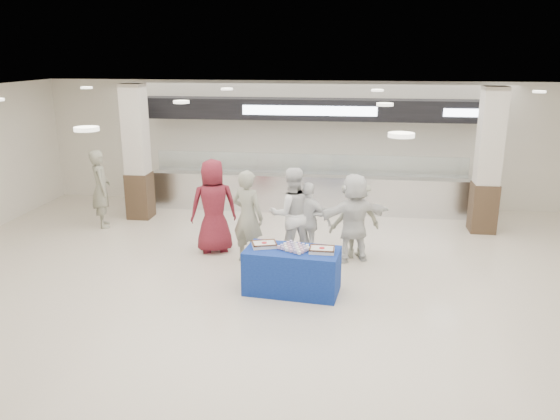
# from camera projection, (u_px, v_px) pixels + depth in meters

# --- Properties ---
(ground) EXTENTS (14.00, 14.00, 0.00)m
(ground) POSITION_uv_depth(u_px,v_px,m) (281.00, 301.00, 8.84)
(ground) COLOR beige
(ground) RESTS_ON ground
(serving_line) EXTENTS (8.70, 0.85, 2.80)m
(serving_line) POSITION_uv_depth(u_px,v_px,m) (309.00, 165.00, 13.65)
(serving_line) COLOR silver
(serving_line) RESTS_ON ground
(column_left) EXTENTS (0.55, 0.55, 3.20)m
(column_left) POSITION_uv_depth(u_px,v_px,m) (137.00, 155.00, 12.92)
(column_left) COLOR #382719
(column_left) RESTS_ON ground
(column_right) EXTENTS (0.55, 0.55, 3.20)m
(column_right) POSITION_uv_depth(u_px,v_px,m) (488.00, 164.00, 11.89)
(column_right) COLOR #382719
(column_right) RESTS_ON ground
(display_table) EXTENTS (1.62, 0.94, 0.75)m
(display_table) POSITION_uv_depth(u_px,v_px,m) (292.00, 271.00, 9.10)
(display_table) COLOR navy
(display_table) RESTS_ON ground
(sheet_cake_left) EXTENTS (0.47, 0.42, 0.09)m
(sheet_cake_left) POSITION_uv_depth(u_px,v_px,m) (264.00, 244.00, 9.13)
(sheet_cake_left) COLOR white
(sheet_cake_left) RESTS_ON display_table
(sheet_cake_right) EXTENTS (0.41, 0.32, 0.09)m
(sheet_cake_right) POSITION_uv_depth(u_px,v_px,m) (322.00, 249.00, 8.88)
(sheet_cake_right) COLOR white
(sheet_cake_right) RESTS_ON display_table
(cupcake_tray) EXTENTS (0.53, 0.49, 0.07)m
(cupcake_tray) POSITION_uv_depth(u_px,v_px,m) (295.00, 248.00, 9.00)
(cupcake_tray) COLOR #B2B1B6
(cupcake_tray) RESTS_ON display_table
(civilian_maroon) EXTENTS (1.08, 0.89, 1.89)m
(civilian_maroon) POSITION_uv_depth(u_px,v_px,m) (214.00, 206.00, 10.82)
(civilian_maroon) COLOR maroon
(civilian_maroon) RESTS_ON ground
(soldier_a) EXTENTS (0.77, 0.65, 1.80)m
(soldier_a) POSITION_uv_depth(u_px,v_px,m) (248.00, 217.00, 10.28)
(soldier_a) COLOR gray
(soldier_a) RESTS_ON ground
(chef_tall) EXTENTS (1.06, 0.94, 1.81)m
(chef_tall) POSITION_uv_depth(u_px,v_px,m) (292.00, 214.00, 10.45)
(chef_tall) COLOR white
(chef_tall) RESTS_ON ground
(chef_short) EXTENTS (0.97, 0.60, 1.54)m
(chef_short) POSITION_uv_depth(u_px,v_px,m) (308.00, 222.00, 10.43)
(chef_short) COLOR white
(chef_short) RESTS_ON ground
(soldier_b) EXTENTS (1.18, 0.94, 1.59)m
(soldier_b) POSITION_uv_depth(u_px,v_px,m) (355.00, 217.00, 10.60)
(soldier_b) COLOR gray
(soldier_b) RESTS_ON ground
(civilian_white) EXTENTS (1.67, 1.11, 1.72)m
(civilian_white) POSITION_uv_depth(u_px,v_px,m) (354.00, 218.00, 10.36)
(civilian_white) COLOR white
(civilian_white) RESTS_ON ground
(soldier_bg) EXTENTS (0.70, 0.78, 1.79)m
(soldier_bg) POSITION_uv_depth(u_px,v_px,m) (101.00, 189.00, 12.41)
(soldier_bg) COLOR gray
(soldier_bg) RESTS_ON ground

